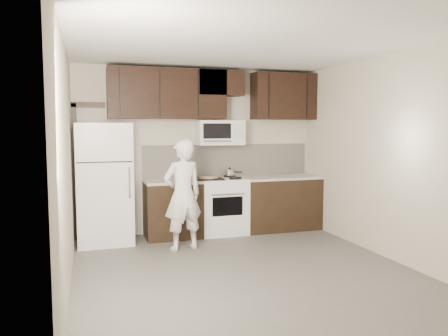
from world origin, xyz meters
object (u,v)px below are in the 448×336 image
stove (222,206)px  refrigerator (104,184)px  microwave (220,133)px  person (183,195)px

stove → refrigerator: refrigerator is taller
microwave → person: 1.47m
refrigerator → stove: bearing=1.5°
microwave → refrigerator: 2.00m
person → refrigerator: bearing=-46.9°
stove → microwave: microwave is taller
stove → refrigerator: (-1.85, -0.05, 0.44)m
microwave → person: bearing=-133.1°
stove → refrigerator: 1.90m
microwave → refrigerator: microwave is taller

